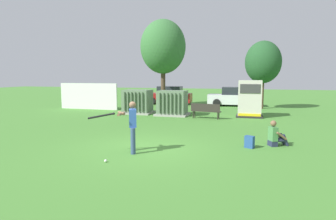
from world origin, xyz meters
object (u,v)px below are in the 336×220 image
transformer_west (138,102)px  transformer_mid_west (172,103)px  park_bench (206,110)px  sports_ball (106,161)px  batter (131,124)px  backpack (250,142)px  generator_enclosure (250,99)px  seated_spectator (275,136)px  parked_car_leftmost (169,96)px  parked_car_left_of_center (233,97)px

transformer_west → transformer_mid_west: size_ratio=1.00×
park_bench → sports_ball: 9.87m
batter → park_bench: bearing=81.5°
batter → sports_ball: bearing=-102.8°
park_bench → batter: 8.54m
transformer_west → backpack: size_ratio=4.77×
generator_enclosure → batter: size_ratio=1.32×
transformer_mid_west → generator_enclosure: 4.93m
batter → sports_ball: batter is taller
generator_enclosure → backpack: 8.32m
park_bench → sports_ball: bearing=-99.1°
transformer_mid_west → seated_spectator: size_ratio=2.18×
generator_enclosure → sports_ball: (-4.09, -11.31, -1.09)m
parked_car_leftmost → seated_spectator: bearing=-60.4°
transformer_mid_west → sports_ball: bearing=-85.8°
generator_enclosure → park_bench: 3.05m
transformer_west → park_bench: size_ratio=1.14×
batter → parked_car_leftmost: batter is taller
sports_ball → parked_car_left_of_center: bearing=81.4°
sports_ball → seated_spectator: size_ratio=0.09×
batter → sports_ball: 1.63m
generator_enclosure → parked_car_leftmost: (-7.18, 6.68, -0.38)m
seated_spectator → backpack: size_ratio=2.19×
transformer_west → seated_spectator: 11.16m
transformer_west → batter: bearing=-69.4°
transformer_west → batter: batter is taller
transformer_west → batter: size_ratio=1.21×
transformer_west → generator_enclosure: (7.42, 0.37, 0.35)m
transformer_mid_west → parked_car_left_of_center: bearing=64.0°
batter → parked_car_leftmost: size_ratio=0.41×
park_bench → seated_spectator: bearing=-60.1°
seated_spectator → backpack: (-0.91, -0.57, -0.16)m
batter → parked_car_leftmost: 17.03m
sports_ball → seated_spectator: seated_spectator is taller
batter → transformer_west: bearing=110.6°
generator_enclosure → park_bench: size_ratio=1.25×
transformer_mid_west → parked_car_leftmost: bearing=107.5°
parked_car_leftmost → parked_car_left_of_center: size_ratio=1.01×
parked_car_leftmost → parked_car_left_of_center: (5.79, -0.17, 0.00)m
generator_enclosure → batter: bearing=-110.8°
transformer_west → park_bench: transformer_west is taller
batter → sports_ball: (-0.29, -1.30, -0.93)m
transformer_west → backpack: 10.90m
transformer_west → parked_car_left_of_center: bearing=48.7°
sports_ball → parked_car_left_of_center: size_ratio=0.02×
batter → parked_car_left_of_center: bearing=81.7°
seated_spectator → parked_car_left_of_center: parked_car_left_of_center is taller
transformer_west → parked_car_left_of_center: size_ratio=0.49×
transformer_mid_west → parked_car_leftmost: 7.68m
parked_car_leftmost → backpack: bearing=-64.1°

